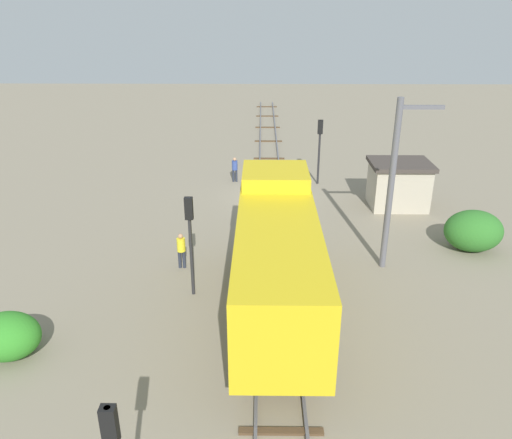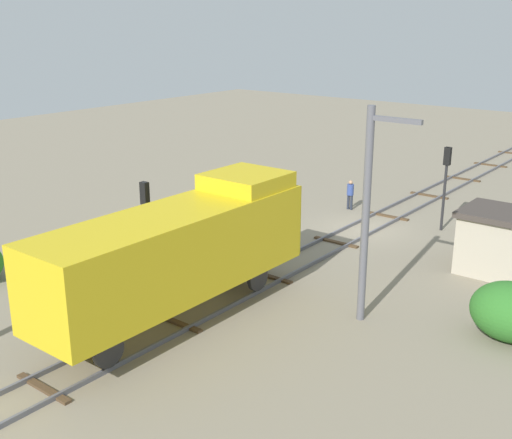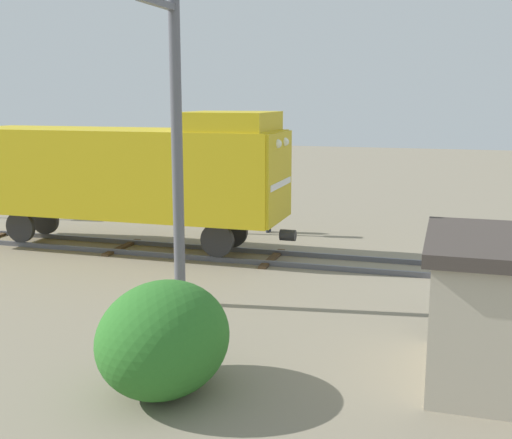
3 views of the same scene
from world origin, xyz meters
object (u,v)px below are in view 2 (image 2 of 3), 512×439
object	(u,v)px
traffic_signal_near	(446,173)
worker_near_track	(350,192)
relay_hut	(503,242)
traffic_signal_mid	(146,214)
locomotive	(180,248)
worker_by_signal	(174,242)
catenary_mast	(368,211)

from	to	relation	value
traffic_signal_near	worker_near_track	distance (m)	5.96
relay_hut	traffic_signal_near	bearing A→B (deg)	-43.26
traffic_signal_mid	traffic_signal_near	bearing A→B (deg)	-115.12
traffic_signal_near	traffic_signal_mid	world-z (taller)	traffic_signal_near
locomotive	relay_hut	bearing A→B (deg)	-122.95
traffic_signal_near	worker_by_signal	distance (m)	14.10
locomotive	worker_near_track	xyz separation A→B (m)	(2.40, -15.96, -1.78)
worker_near_track	relay_hut	bearing A→B (deg)	-65.52
locomotive	worker_by_signal	size ratio (longest dim) A/B	6.82
worker_by_signal	relay_hut	xyz separation A→B (m)	(-11.70, -7.78, 0.40)
relay_hut	locomotive	bearing A→B (deg)	57.05
traffic_signal_near	traffic_signal_mid	distance (m)	15.55
traffic_signal_mid	relay_hut	size ratio (longest dim) A/B	1.23
locomotive	traffic_signal_mid	size ratio (longest dim) A/B	2.70
traffic_signal_mid	worker_near_track	distance (m)	14.60
traffic_signal_near	worker_by_signal	bearing A→B (deg)	57.98
locomotive	catenary_mast	distance (m)	6.60
traffic_signal_mid	catenary_mast	size ratio (longest dim) A/B	0.56
worker_near_track	traffic_signal_mid	bearing A→B (deg)	-135.55
locomotive	traffic_signal_mid	distance (m)	3.74
worker_near_track	relay_hut	xyz separation A→B (m)	(-9.90, 4.39, 0.40)
locomotive	traffic_signal_near	xyz separation A→B (m)	(-3.20, -15.62, 0.22)
worker_near_track	catenary_mast	size ratio (longest dim) A/B	0.22
worker_by_signal	relay_hut	world-z (taller)	relay_hut
catenary_mast	relay_hut	xyz separation A→B (m)	(-2.44, -7.54, -2.70)
traffic_signal_near	worker_by_signal	xyz separation A→B (m)	(7.40, 11.83, -2.00)
worker_by_signal	locomotive	bearing A→B (deg)	95.38
catenary_mast	relay_hut	distance (m)	8.37
locomotive	worker_by_signal	distance (m)	5.93
locomotive	worker_near_track	distance (m)	16.24
worker_near_track	worker_by_signal	xyz separation A→B (m)	(1.80, 12.18, 0.00)
traffic_signal_near	relay_hut	world-z (taller)	traffic_signal_near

